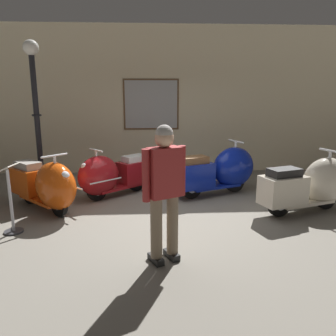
{
  "coord_description": "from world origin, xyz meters",
  "views": [
    {
      "loc": [
        -0.29,
        -5.33,
        2.06
      ],
      "look_at": [
        0.06,
        0.93,
        0.63
      ],
      "focal_mm": 35.76,
      "sensor_mm": 36.0,
      "label": 1
    }
  ],
  "objects_px": {
    "scooter_2": "(222,170)",
    "info_stanchion": "(11,205)",
    "scooter_1": "(110,175)",
    "visitor_0": "(164,185)",
    "lamppost": "(36,108)",
    "scooter_0": "(47,185)",
    "scooter_3": "(313,184)"
  },
  "relations": [
    {
      "from": "scooter_2",
      "to": "visitor_0",
      "type": "bearing_deg",
      "value": -137.67
    },
    {
      "from": "scooter_0",
      "to": "visitor_0",
      "type": "height_order",
      "value": "visitor_0"
    },
    {
      "from": "visitor_0",
      "to": "scooter_1",
      "type": "bearing_deg",
      "value": -6.94
    },
    {
      "from": "scooter_0",
      "to": "scooter_3",
      "type": "height_order",
      "value": "scooter_3"
    },
    {
      "from": "scooter_0",
      "to": "scooter_3",
      "type": "xyz_separation_m",
      "value": [
        4.62,
        -0.24,
        0.01
      ]
    },
    {
      "from": "info_stanchion",
      "to": "scooter_2",
      "type": "bearing_deg",
      "value": 26.33
    },
    {
      "from": "visitor_0",
      "to": "scooter_2",
      "type": "bearing_deg",
      "value": -52.07
    },
    {
      "from": "scooter_0",
      "to": "scooter_1",
      "type": "distance_m",
      "value": 1.26
    },
    {
      "from": "scooter_0",
      "to": "lamppost",
      "type": "bearing_deg",
      "value": 155.12
    },
    {
      "from": "lamppost",
      "to": "info_stanchion",
      "type": "relative_size",
      "value": 2.9
    },
    {
      "from": "scooter_0",
      "to": "scooter_1",
      "type": "bearing_deg",
      "value": 81.09
    },
    {
      "from": "scooter_1",
      "to": "info_stanchion",
      "type": "distance_m",
      "value": 2.08
    },
    {
      "from": "lamppost",
      "to": "scooter_3",
      "type": "bearing_deg",
      "value": -16.44
    },
    {
      "from": "scooter_2",
      "to": "visitor_0",
      "type": "relative_size",
      "value": 1.09
    },
    {
      "from": "scooter_0",
      "to": "scooter_1",
      "type": "xyz_separation_m",
      "value": [
        1.0,
        0.76,
        -0.02
      ]
    },
    {
      "from": "scooter_3",
      "to": "info_stanchion",
      "type": "xyz_separation_m",
      "value": [
        -4.89,
        -0.64,
        -0.06
      ]
    },
    {
      "from": "scooter_2",
      "to": "info_stanchion",
      "type": "distance_m",
      "value": 3.93
    },
    {
      "from": "scooter_1",
      "to": "visitor_0",
      "type": "xyz_separation_m",
      "value": [
        0.95,
        -2.64,
        0.52
      ]
    },
    {
      "from": "scooter_1",
      "to": "visitor_0",
      "type": "distance_m",
      "value": 2.85
    },
    {
      "from": "lamppost",
      "to": "visitor_0",
      "type": "relative_size",
      "value": 1.79
    },
    {
      "from": "scooter_0",
      "to": "info_stanchion",
      "type": "bearing_deg",
      "value": -62.96
    },
    {
      "from": "info_stanchion",
      "to": "scooter_3",
      "type": "bearing_deg",
      "value": 7.48
    },
    {
      "from": "lamppost",
      "to": "info_stanchion",
      "type": "bearing_deg",
      "value": -84.21
    },
    {
      "from": "scooter_3",
      "to": "visitor_0",
      "type": "bearing_deg",
      "value": -166.73
    },
    {
      "from": "scooter_1",
      "to": "scooter_2",
      "type": "xyz_separation_m",
      "value": [
        2.24,
        0.1,
        0.04
      ]
    },
    {
      "from": "scooter_0",
      "to": "info_stanchion",
      "type": "height_order",
      "value": "scooter_0"
    },
    {
      "from": "scooter_1",
      "to": "scooter_3",
      "type": "distance_m",
      "value": 3.75
    },
    {
      "from": "scooter_0",
      "to": "lamppost",
      "type": "xyz_separation_m",
      "value": [
        -0.49,
        1.27,
        1.26
      ]
    },
    {
      "from": "scooter_1",
      "to": "info_stanchion",
      "type": "bearing_deg",
      "value": 11.77
    },
    {
      "from": "scooter_2",
      "to": "info_stanchion",
      "type": "bearing_deg",
      "value": -176.05
    },
    {
      "from": "scooter_0",
      "to": "scooter_2",
      "type": "bearing_deg",
      "value": 58.86
    },
    {
      "from": "scooter_1",
      "to": "lamppost",
      "type": "relative_size",
      "value": 0.51
    }
  ]
}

